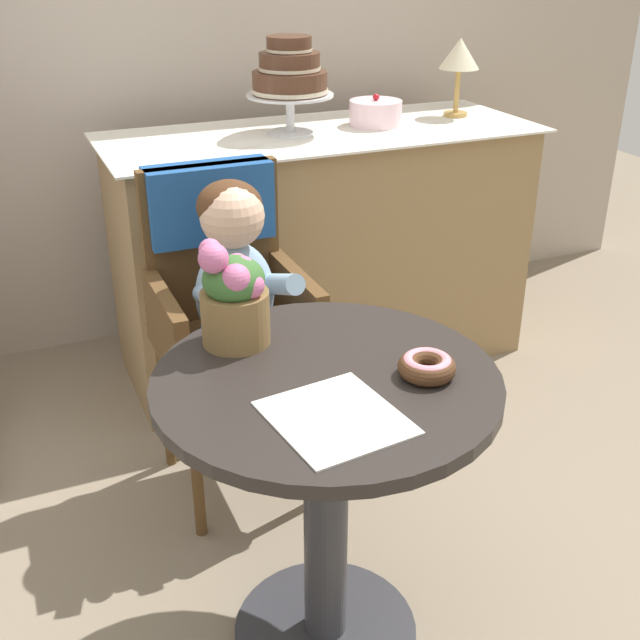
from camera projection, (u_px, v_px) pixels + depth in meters
name	position (u px, v px, depth m)	size (l,w,h in m)	color
ground_plane	(325.00, 632.00, 1.93)	(8.00, 8.00, 0.00)	gray
cafe_table	(326.00, 461.00, 1.71)	(0.72, 0.72, 0.72)	#282321
wicker_chair	(222.00, 280.00, 2.26)	(0.42, 0.45, 0.95)	brown
seated_child	(238.00, 288.00, 2.12)	(0.27, 0.32, 0.73)	#8CADCC
paper_napkin	(335.00, 418.00, 1.47)	(0.23, 0.25, 0.00)	white
donut_front	(427.00, 366.00, 1.60)	(0.12, 0.12, 0.05)	#4C2D19
flower_vase	(234.00, 295.00, 1.70)	(0.15, 0.15, 0.24)	brown
display_counter	(322.00, 249.00, 3.00)	(1.56, 0.62, 0.90)	#93754C
tiered_cake_stand	(290.00, 76.00, 2.67)	(0.30, 0.30, 0.33)	silver
round_layer_cake	(376.00, 113.00, 2.87)	(0.19, 0.19, 0.11)	silver
table_lamp	(460.00, 57.00, 2.94)	(0.15, 0.15, 0.28)	#B28C47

